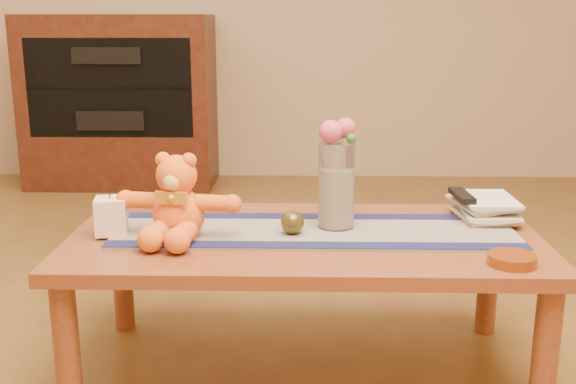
{
  "coord_description": "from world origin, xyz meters",
  "views": [
    {
      "loc": [
        -0.0,
        -1.96,
        1.08
      ],
      "look_at": [
        -0.05,
        0.0,
        0.58
      ],
      "focal_mm": 42.79,
      "sensor_mm": 36.0,
      "label": 1
    }
  ],
  "objects_px": {
    "book_bottom": "(460,217)",
    "amber_dish": "(512,260)",
    "bronze_ball": "(292,222)",
    "teddy_bear": "(178,197)",
    "glass_vase": "(336,185)",
    "pillar_candle": "(111,216)",
    "tv_remote": "(462,196)"
  },
  "relations": [
    {
      "from": "amber_dish",
      "to": "pillar_candle",
      "type": "bearing_deg",
      "value": 168.86
    },
    {
      "from": "tv_remote",
      "to": "teddy_bear",
      "type": "bearing_deg",
      "value": -171.34
    },
    {
      "from": "glass_vase",
      "to": "amber_dish",
      "type": "bearing_deg",
      "value": -33.9
    },
    {
      "from": "glass_vase",
      "to": "book_bottom",
      "type": "xyz_separation_m",
      "value": [
        0.4,
        0.1,
        -0.13
      ]
    },
    {
      "from": "teddy_bear",
      "to": "tv_remote",
      "type": "bearing_deg",
      "value": 20.41
    },
    {
      "from": "bronze_ball",
      "to": "pillar_candle",
      "type": "bearing_deg",
      "value": -179.15
    },
    {
      "from": "teddy_bear",
      "to": "book_bottom",
      "type": "bearing_deg",
      "value": 21.05
    },
    {
      "from": "teddy_bear",
      "to": "tv_remote",
      "type": "distance_m",
      "value": 0.89
    },
    {
      "from": "teddy_bear",
      "to": "glass_vase",
      "type": "relative_size",
      "value": 1.33
    },
    {
      "from": "book_bottom",
      "to": "glass_vase",
      "type": "bearing_deg",
      "value": -172.56
    },
    {
      "from": "pillar_candle",
      "to": "amber_dish",
      "type": "relative_size",
      "value": 0.85
    },
    {
      "from": "teddy_bear",
      "to": "tv_remote",
      "type": "xyz_separation_m",
      "value": [
        0.86,
        0.19,
        -0.04
      ]
    },
    {
      "from": "pillar_candle",
      "to": "tv_remote",
      "type": "height_order",
      "value": "pillar_candle"
    },
    {
      "from": "glass_vase",
      "to": "pillar_candle",
      "type": "bearing_deg",
      "value": -172.99
    },
    {
      "from": "tv_remote",
      "to": "bronze_ball",
      "type": "bearing_deg",
      "value": -166.55
    },
    {
      "from": "teddy_bear",
      "to": "bronze_ball",
      "type": "bearing_deg",
      "value": 12.34
    },
    {
      "from": "pillar_candle",
      "to": "book_bottom",
      "type": "xyz_separation_m",
      "value": [
        1.07,
        0.18,
        -0.05
      ]
    },
    {
      "from": "bronze_ball",
      "to": "book_bottom",
      "type": "bearing_deg",
      "value": 18.35
    },
    {
      "from": "book_bottom",
      "to": "amber_dish",
      "type": "distance_m",
      "value": 0.41
    },
    {
      "from": "book_bottom",
      "to": "tv_remote",
      "type": "bearing_deg",
      "value": -93.0
    },
    {
      "from": "glass_vase",
      "to": "teddy_bear",
      "type": "bearing_deg",
      "value": -167.81
    },
    {
      "from": "bronze_ball",
      "to": "book_bottom",
      "type": "relative_size",
      "value": 0.31
    },
    {
      "from": "teddy_bear",
      "to": "pillar_candle",
      "type": "relative_size",
      "value": 3.22
    },
    {
      "from": "book_bottom",
      "to": "tv_remote",
      "type": "height_order",
      "value": "tv_remote"
    },
    {
      "from": "teddy_bear",
      "to": "bronze_ball",
      "type": "height_order",
      "value": "teddy_bear"
    },
    {
      "from": "tv_remote",
      "to": "amber_dish",
      "type": "xyz_separation_m",
      "value": [
        0.05,
        -0.39,
        -0.07
      ]
    },
    {
      "from": "bronze_ball",
      "to": "teddy_bear",
      "type": "bearing_deg",
      "value": -175.51
    },
    {
      "from": "book_bottom",
      "to": "amber_dish",
      "type": "relative_size",
      "value": 1.76
    },
    {
      "from": "bronze_ball",
      "to": "amber_dish",
      "type": "xyz_separation_m",
      "value": [
        0.58,
        -0.23,
        -0.03
      ]
    },
    {
      "from": "bronze_ball",
      "to": "amber_dish",
      "type": "distance_m",
      "value": 0.62
    },
    {
      "from": "bronze_ball",
      "to": "amber_dish",
      "type": "height_order",
      "value": "bronze_ball"
    },
    {
      "from": "amber_dish",
      "to": "book_bottom",
      "type": "bearing_deg",
      "value": 96.84
    }
  ]
}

